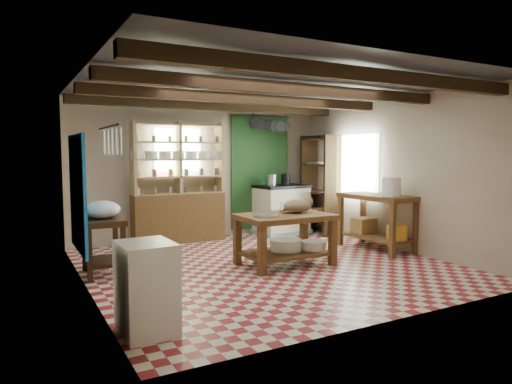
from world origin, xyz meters
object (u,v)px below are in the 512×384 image
work_table (285,240)px  prep_table (103,247)px  cat (297,206)px  right_counter (376,222)px  stove (281,209)px  white_cabinet (147,288)px

work_table → prep_table: (-2.45, 0.71, 0.01)m
work_table → cat: bearing=11.3°
right_counter → prep_table: bearing=170.1°
work_table → stove: bearing=59.3°
prep_table → white_cabinet: (-0.02, -2.27, 0.04)m
work_table → right_counter: bearing=4.3°
white_cabinet → prep_table: bearing=87.6°
white_cabinet → right_counter: size_ratio=0.64×
stove → right_counter: stove is taller
stove → right_counter: (0.61, -2.09, -0.03)m
prep_table → white_cabinet: bearing=-88.0°
white_cabinet → stove: bearing=43.0°
right_counter → cat: bearing=-179.3°
stove → cat: bearing=-121.1°
work_table → white_cabinet: 2.92m
stove → white_cabinet: 5.36m
prep_table → cat: cat is taller
cat → prep_table: bearing=156.2°
white_cabinet → right_counter: bearing=19.2°
work_table → white_cabinet: bearing=-147.9°
work_table → cat: 0.54m
cat → work_table: bearing=-178.7°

